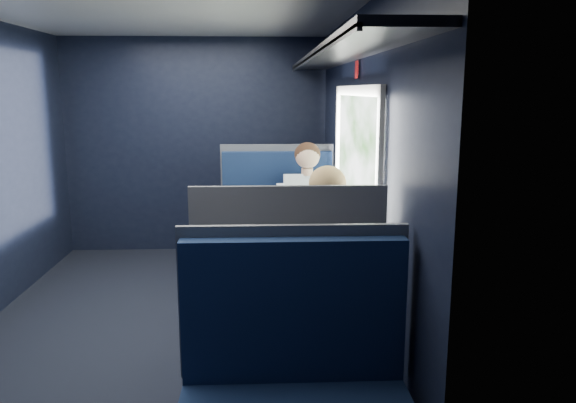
{
  "coord_description": "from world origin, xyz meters",
  "views": [
    {
      "loc": [
        0.72,
        -4.01,
        1.75
      ],
      "look_at": [
        0.9,
        0.0,
        0.95
      ],
      "focal_mm": 35.0,
      "sensor_mm": 36.0,
      "label": 1
    }
  ],
  "objects_px": {
    "seat_bay_far": "(286,318)",
    "laptop": "(335,222)",
    "seat_bay_near": "(276,240)",
    "man": "(307,212)",
    "seat_row_front": "(276,218)",
    "table": "(306,239)",
    "bottle_small": "(331,208)",
    "cup": "(336,214)",
    "woman": "(326,259)"
  },
  "relations": [
    {
      "from": "man",
      "to": "cup",
      "type": "distance_m",
      "value": 0.44
    },
    {
      "from": "seat_row_front",
      "to": "man",
      "type": "xyz_separation_m",
      "value": [
        0.25,
        -1.1,
        0.31
      ]
    },
    {
      "from": "table",
      "to": "man",
      "type": "height_order",
      "value": "man"
    },
    {
      "from": "seat_bay_far",
      "to": "man",
      "type": "xyz_separation_m",
      "value": [
        0.25,
        1.57,
        0.3
      ]
    },
    {
      "from": "seat_bay_far",
      "to": "laptop",
      "type": "relative_size",
      "value": 4.14
    },
    {
      "from": "laptop",
      "to": "cup",
      "type": "relative_size",
      "value": 3.28
    },
    {
      "from": "laptop",
      "to": "cup",
      "type": "bearing_deg",
      "value": 81.43
    },
    {
      "from": "table",
      "to": "seat_bay_far",
      "type": "xyz_separation_m",
      "value": [
        -0.18,
        -0.87,
        -0.25
      ]
    },
    {
      "from": "seat_bay_near",
      "to": "laptop",
      "type": "bearing_deg",
      "value": -64.93
    },
    {
      "from": "seat_row_front",
      "to": "seat_bay_far",
      "type": "bearing_deg",
      "value": -90.0
    },
    {
      "from": "bottle_small",
      "to": "cup",
      "type": "relative_size",
      "value": 2.22
    },
    {
      "from": "table",
      "to": "bottle_small",
      "type": "height_order",
      "value": "bottle_small"
    },
    {
      "from": "laptop",
      "to": "man",
      "type": "bearing_deg",
      "value": 101.52
    },
    {
      "from": "man",
      "to": "laptop",
      "type": "bearing_deg",
      "value": -78.48
    },
    {
      "from": "man",
      "to": "cup",
      "type": "relative_size",
      "value": 14.28
    },
    {
      "from": "seat_bay_near",
      "to": "man",
      "type": "relative_size",
      "value": 0.95
    },
    {
      "from": "bottle_small",
      "to": "cup",
      "type": "height_order",
      "value": "bottle_small"
    },
    {
      "from": "woman",
      "to": "bottle_small",
      "type": "relative_size",
      "value": 6.44
    },
    {
      "from": "seat_bay_far",
      "to": "laptop",
      "type": "bearing_deg",
      "value": 65.29
    },
    {
      "from": "seat_bay_near",
      "to": "woman",
      "type": "height_order",
      "value": "woman"
    },
    {
      "from": "seat_row_front",
      "to": "laptop",
      "type": "relative_size",
      "value": 3.82
    },
    {
      "from": "woman",
      "to": "laptop",
      "type": "height_order",
      "value": "woman"
    },
    {
      "from": "man",
      "to": "seat_row_front",
      "type": "bearing_deg",
      "value": 102.83
    },
    {
      "from": "seat_bay_near",
      "to": "laptop",
      "type": "height_order",
      "value": "seat_bay_near"
    },
    {
      "from": "table",
      "to": "woman",
      "type": "relative_size",
      "value": 0.76
    },
    {
      "from": "bottle_small",
      "to": "cup",
      "type": "xyz_separation_m",
      "value": [
        0.04,
        -0.02,
        -0.04
      ]
    },
    {
      "from": "cup",
      "to": "bottle_small",
      "type": "bearing_deg",
      "value": 152.8
    },
    {
      "from": "table",
      "to": "man",
      "type": "bearing_deg",
      "value": 84.48
    },
    {
      "from": "woman",
      "to": "cup",
      "type": "bearing_deg",
      "value": 79.17
    },
    {
      "from": "man",
      "to": "cup",
      "type": "bearing_deg",
      "value": -63.67
    },
    {
      "from": "seat_bay_near",
      "to": "bottle_small",
      "type": "height_order",
      "value": "seat_bay_near"
    },
    {
      "from": "seat_bay_near",
      "to": "seat_bay_far",
      "type": "xyz_separation_m",
      "value": [
        0.02,
        -1.74,
        -0.01
      ]
    },
    {
      "from": "table",
      "to": "bottle_small",
      "type": "relative_size",
      "value": 4.87
    },
    {
      "from": "seat_bay_far",
      "to": "cup",
      "type": "height_order",
      "value": "seat_bay_far"
    },
    {
      "from": "woman",
      "to": "bottle_small",
      "type": "height_order",
      "value": "woman"
    },
    {
      "from": "bottle_small",
      "to": "laptop",
      "type": "bearing_deg",
      "value": -91.4
    },
    {
      "from": "seat_row_front",
      "to": "woman",
      "type": "bearing_deg",
      "value": -84.3
    },
    {
      "from": "seat_bay_near",
      "to": "man",
      "type": "height_order",
      "value": "man"
    },
    {
      "from": "table",
      "to": "woman",
      "type": "bearing_deg",
      "value": -84.55
    },
    {
      "from": "laptop",
      "to": "bottle_small",
      "type": "height_order",
      "value": "laptop"
    },
    {
      "from": "table",
      "to": "woman",
      "type": "xyz_separation_m",
      "value": [
        0.07,
        -0.71,
        0.06
      ]
    },
    {
      "from": "woman",
      "to": "cup",
      "type": "distance_m",
      "value": 1.03
    },
    {
      "from": "seat_bay_near",
      "to": "seat_row_front",
      "type": "height_order",
      "value": "seat_bay_near"
    },
    {
      "from": "woman",
      "to": "bottle_small",
      "type": "bearing_deg",
      "value": 81.54
    },
    {
      "from": "man",
      "to": "bottle_small",
      "type": "distance_m",
      "value": 0.42
    },
    {
      "from": "seat_row_front",
      "to": "cup",
      "type": "distance_m",
      "value": 1.6
    },
    {
      "from": "seat_bay_far",
      "to": "seat_bay_near",
      "type": "bearing_deg",
      "value": 90.59
    },
    {
      "from": "seat_bay_far",
      "to": "cup",
      "type": "bearing_deg",
      "value": 69.4
    },
    {
      "from": "woman",
      "to": "cup",
      "type": "xyz_separation_m",
      "value": [
        0.19,
        1.01,
        0.06
      ]
    },
    {
      "from": "seat_bay_far",
      "to": "man",
      "type": "relative_size",
      "value": 0.95
    }
  ]
}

